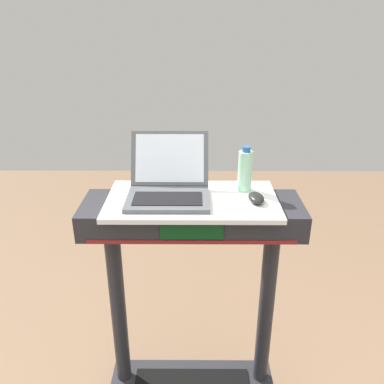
% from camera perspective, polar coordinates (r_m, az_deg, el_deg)
% --- Properties ---
extents(desk_board, '(0.69, 0.37, 0.02)m').
position_cam_1_polar(desk_board, '(1.62, 0.01, -1.23)').
color(desk_board, white).
rests_on(desk_board, treadmill_base).
extents(laptop, '(0.33, 0.35, 0.23)m').
position_cam_1_polar(laptop, '(1.63, -3.36, 1.02)').
color(laptop, '#515459').
rests_on(laptop, desk_board).
extents(computer_mouse, '(0.07, 0.11, 0.03)m').
position_cam_1_polar(computer_mouse, '(1.60, 9.11, -0.82)').
color(computer_mouse, black).
rests_on(computer_mouse, desk_board).
extents(water_bottle, '(0.06, 0.06, 0.19)m').
position_cam_1_polar(water_bottle, '(1.68, 7.56, 3.07)').
color(water_bottle, '#9EDBB2').
rests_on(water_bottle, desk_board).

